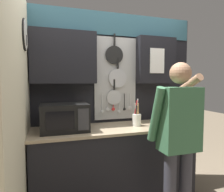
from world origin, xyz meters
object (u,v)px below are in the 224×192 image
knife_block (159,116)px  utensil_crock (137,119)px  microwave (65,118)px  person (178,132)px

knife_block → utensil_crock: size_ratio=0.80×
microwave → person: 1.21m
microwave → person: (1.03, -0.64, -0.09)m
knife_block → utensil_crock: 0.32m
microwave → knife_block: bearing=0.0°
knife_block → person: (-0.17, -0.64, -0.04)m
utensil_crock → person: 0.66m
knife_block → person: bearing=-105.1°
knife_block → microwave: bearing=-180.0°
knife_block → utensil_crock: utensil_crock is taller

